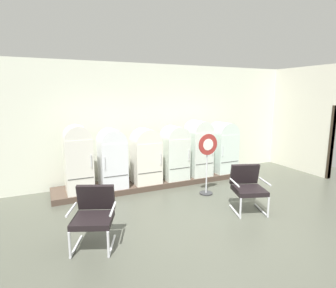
% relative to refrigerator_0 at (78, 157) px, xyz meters
% --- Properties ---
extents(ground, '(12.00, 10.00, 0.05)m').
position_rel_refrigerator_0_xyz_m(ground, '(2.05, -2.89, -1.00)').
color(ground, '#4A4C41').
extents(back_wall, '(11.76, 0.12, 3.22)m').
position_rel_refrigerator_0_xyz_m(back_wall, '(2.05, 0.77, 0.65)').
color(back_wall, silver).
rests_on(back_wall, ground).
extents(side_wall_right, '(0.16, 2.20, 3.22)m').
position_rel_refrigerator_0_xyz_m(side_wall_right, '(6.71, -0.41, 0.62)').
color(side_wall_right, silver).
rests_on(side_wall_right, ground).
extents(display_plinth, '(5.41, 0.95, 0.14)m').
position_rel_refrigerator_0_xyz_m(display_plinth, '(2.05, 0.14, -0.91)').
color(display_plinth, '#4A3A2F').
rests_on(display_plinth, ground).
extents(refrigerator_0, '(0.60, 0.63, 1.57)m').
position_rel_refrigerator_0_xyz_m(refrigerator_0, '(0.00, 0.00, 0.00)').
color(refrigerator_0, silver).
rests_on(refrigerator_0, display_plinth).
extents(refrigerator_1, '(0.62, 0.67, 1.44)m').
position_rel_refrigerator_0_xyz_m(refrigerator_1, '(0.80, 0.02, -0.07)').
color(refrigerator_1, white).
rests_on(refrigerator_1, display_plinth).
extents(refrigerator_2, '(0.68, 0.63, 1.41)m').
position_rel_refrigerator_0_xyz_m(refrigerator_2, '(1.66, 0.00, -0.10)').
color(refrigerator_2, silver).
rests_on(refrigerator_2, display_plinth).
extents(refrigerator_3, '(0.64, 0.65, 1.43)m').
position_rel_refrigerator_0_xyz_m(refrigerator_3, '(2.49, 0.01, -0.08)').
color(refrigerator_3, silver).
rests_on(refrigerator_3, display_plinth).
extents(refrigerator_4, '(0.60, 0.71, 1.54)m').
position_rel_refrigerator_0_xyz_m(refrigerator_4, '(3.25, 0.04, -0.02)').
color(refrigerator_4, silver).
rests_on(refrigerator_4, display_plinth).
extents(refrigerator_5, '(0.65, 0.70, 1.46)m').
position_rel_refrigerator_0_xyz_m(refrigerator_5, '(4.09, 0.04, -0.07)').
color(refrigerator_5, silver).
rests_on(refrigerator_5, display_plinth).
extents(armchair_left, '(0.83, 0.87, 0.95)m').
position_rel_refrigerator_0_xyz_m(armchair_left, '(-0.06, -2.25, -0.44)').
color(armchair_left, silver).
rests_on(armchair_left, ground).
extents(armchair_right, '(0.81, 0.85, 0.95)m').
position_rel_refrigerator_0_xyz_m(armchair_right, '(3.09, -2.22, -0.44)').
color(armchair_right, silver).
rests_on(armchair_right, ground).
extents(sign_stand, '(0.51, 0.32, 1.49)m').
position_rel_refrigerator_0_xyz_m(sign_stand, '(2.83, -1.07, -0.21)').
color(sign_stand, '#2D2D30').
rests_on(sign_stand, ground).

